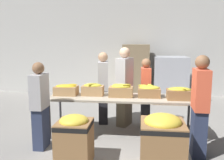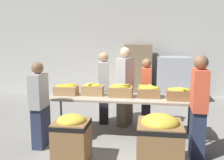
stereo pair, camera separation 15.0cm
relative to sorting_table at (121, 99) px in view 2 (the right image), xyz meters
The scene contains 17 objects.
ground_plane 0.76m from the sorting_table, ahead, with size 30.00×30.00×0.00m, color gray.
wall_back 4.18m from the sorting_table, 90.00° to the left, with size 16.00×0.08×4.00m.
sorting_table is the anchor object (origin of this frame).
banana_box_0 1.15m from the sorting_table, behind, with size 0.47×0.31×0.24m.
banana_box_1 0.62m from the sorting_table, behind, with size 0.44×0.29×0.27m.
banana_box_2 0.18m from the sorting_table, 120.79° to the left, with size 0.47×0.30×0.27m.
banana_box_3 0.57m from the sorting_table, ahead, with size 0.45×0.36×0.25m.
banana_box_4 1.13m from the sorting_table, ahead, with size 0.47×0.32×0.26m.
volunteer_0 0.92m from the sorting_table, 122.04° to the left, with size 0.28×0.47×1.66m.
volunteer_1 1.57m from the sorting_table, 151.72° to the right, with size 0.21×0.42×1.55m.
volunteer_2 0.82m from the sorting_table, 53.29° to the left, with size 0.22×0.42×1.53m.
volunteer_3 1.54m from the sorting_table, 29.34° to the right, with size 0.24×0.46×1.69m.
volunteer_4 0.67m from the sorting_table, 88.63° to the left, with size 0.39×0.53×1.77m.
donation_bin_0 1.44m from the sorting_table, 117.02° to the right, with size 0.53×0.53×0.78m.
donation_bin_1 1.47m from the sorting_table, 60.19° to the right, with size 0.65×0.65×0.85m.
pallet_stack_0 3.38m from the sorting_table, 86.49° to the left, with size 0.93×0.93×1.79m.
pallet_stack_1 3.36m from the sorting_table, 67.33° to the left, with size 1.11×1.11×1.42m.
Camera 2 is at (0.53, -4.82, 1.92)m, focal length 40.00 mm.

